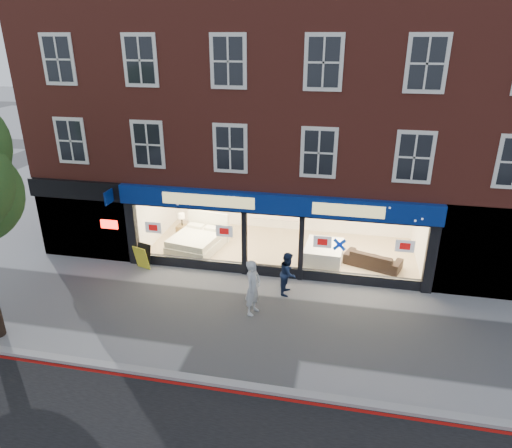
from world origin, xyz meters
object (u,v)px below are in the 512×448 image
(display_bed, at_px, (198,240))
(pedestrian_grey, at_px, (253,287))
(sofa, at_px, (373,259))
(pedestrian_blue, at_px, (288,273))
(a_board, at_px, (143,257))
(mattress_stack, at_px, (324,253))

(display_bed, relative_size, pedestrian_grey, 1.36)
(sofa, distance_m, pedestrian_blue, 3.84)
(pedestrian_blue, bearing_deg, pedestrian_grey, 151.23)
(a_board, bearing_deg, display_bed, 68.71)
(pedestrian_grey, bearing_deg, pedestrian_blue, -16.10)
(sofa, relative_size, pedestrian_grey, 1.13)
(display_bed, distance_m, pedestrian_grey, 5.23)
(display_bed, bearing_deg, sofa, 8.93)
(sofa, relative_size, pedestrian_blue, 1.38)
(sofa, bearing_deg, pedestrian_grey, 64.63)
(sofa, height_order, pedestrian_blue, pedestrian_blue)
(mattress_stack, relative_size, a_board, 1.92)
(pedestrian_grey, bearing_deg, sofa, -28.61)
(display_bed, xyz_separation_m, mattress_stack, (5.24, -0.17, -0.00))
(display_bed, xyz_separation_m, a_board, (-1.57, -1.93, 0.03))
(mattress_stack, bearing_deg, pedestrian_blue, -113.66)
(display_bed, relative_size, a_board, 2.64)
(display_bed, relative_size, pedestrian_blue, 1.66)
(mattress_stack, distance_m, pedestrian_blue, 2.69)
(display_bed, bearing_deg, pedestrian_blue, -21.69)
(sofa, bearing_deg, a_board, 30.97)
(display_bed, bearing_deg, mattress_stack, 8.60)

